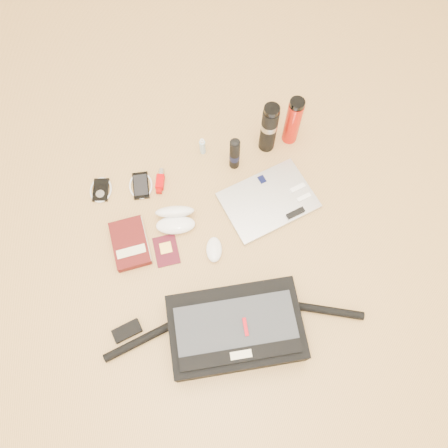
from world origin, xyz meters
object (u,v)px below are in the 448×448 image
object	(u,v)px
messenger_bag	(235,329)
laptop	(269,201)
book	(130,243)
thermos_red	(293,121)
thermos_black	(269,128)

from	to	relation	value
messenger_bag	laptop	xyz separation A→B (m)	(0.28, 0.48, -0.05)
book	thermos_red	xyz separation A→B (m)	(0.78, 0.32, 0.11)
laptop	thermos_red	bearing A→B (deg)	44.31
messenger_bag	book	bearing A→B (deg)	131.18
messenger_bag	laptop	size ratio (longest dim) A/B	2.35
thermos_black	messenger_bag	bearing A→B (deg)	-115.21
messenger_bag	thermos_red	size ratio (longest dim) A/B	3.84
book	thermos_black	xyz separation A→B (m)	(0.66, 0.31, 0.12)
laptop	thermos_red	size ratio (longest dim) A/B	1.63
thermos_black	laptop	bearing A→B (deg)	-104.96
laptop	thermos_black	world-z (taller)	thermos_black
messenger_bag	laptop	distance (m)	0.56
messenger_bag	book	xyz separation A→B (m)	(-0.31, 0.44, -0.04)
messenger_bag	thermos_black	world-z (taller)	thermos_black
messenger_bag	thermos_black	bearing A→B (deg)	70.56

